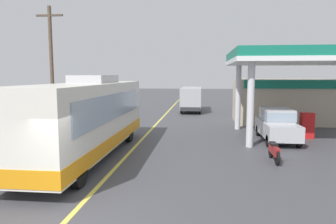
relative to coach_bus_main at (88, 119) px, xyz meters
name	(u,v)px	position (x,y,z in m)	size (l,w,h in m)	color
ground	(163,117)	(1.71, 14.10, -1.72)	(120.00, 120.00, 0.00)	#424247
lane_divider_stripe	(155,125)	(1.71, 9.10, -1.72)	(0.16, 50.00, 0.01)	#D8CC4C
coach_bus_main	(88,119)	(0.00, 0.00, 0.00)	(2.60, 11.04, 3.69)	silver
gas_station_roadside	(288,90)	(11.29, 9.60, 0.91)	(9.10, 11.95, 5.10)	#147259
car_at_pump	(277,123)	(9.34, 4.41, -0.71)	(1.70, 4.20, 1.82)	#B2B2B7
minibus_opposing_lane	(191,97)	(4.07, 18.54, -0.25)	(2.04, 6.13, 2.44)	#A5A5AD
motorcycle_parked_forecourt	(274,151)	(8.23, 0.07, -1.28)	(0.55, 1.80, 0.92)	black
pedestrian_near_pump	(286,119)	(10.48, 6.87, -0.79)	(0.55, 0.22, 1.66)	#33333F
utility_pole_roadside	(52,67)	(-4.82, 6.45, 2.55)	(1.80, 0.24, 8.17)	brown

